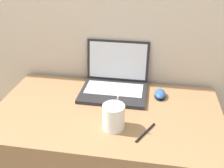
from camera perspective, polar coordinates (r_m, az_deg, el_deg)
The scene contains 5 objects.
desk at distance 1.55m, azimuth -0.99°, elevation -16.55°, with size 1.14×0.65×0.70m.
laptop at distance 1.48m, azimuth 0.65°, elevation 0.61°, with size 0.36×0.31×0.25m.
drink_cup at distance 1.17m, azimuth 0.34°, elevation -7.09°, with size 0.10×0.10×0.18m.
computer_mouse at distance 1.45m, azimuth 10.43°, elevation -2.19°, with size 0.06×0.10×0.04m.
pen at distance 1.18m, azimuth 7.29°, elevation -10.40°, with size 0.08×0.14×0.01m.
Camera 1 is at (0.20, -0.75, 1.45)m, focal length 42.00 mm.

